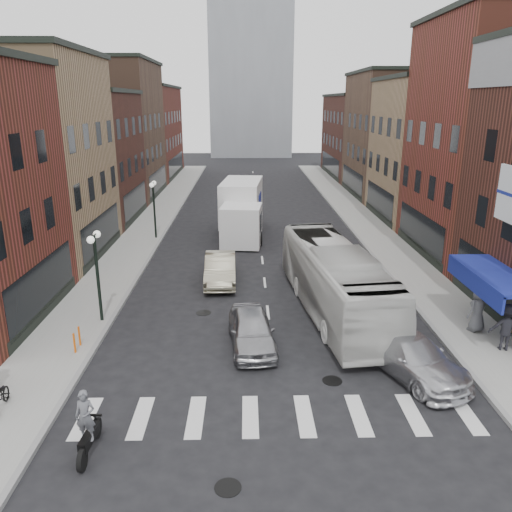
{
  "coord_description": "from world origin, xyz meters",
  "views": [
    {
      "loc": [
        -1.0,
        -16.37,
        9.4
      ],
      "look_at": [
        -0.53,
        6.07,
        2.42
      ],
      "focal_mm": 35.0,
      "sensor_mm": 36.0,
      "label": 1
    }
  ],
  "objects": [
    {
      "name": "streetlamp_far",
      "position": [
        -7.4,
        18.0,
        2.91
      ],
      "size": [
        0.32,
        1.22,
        4.11
      ],
      "color": "black",
      "rests_on": "ground"
    },
    {
      "name": "bldg_right_mid_b",
      "position": [
        14.99,
        24.0,
        5.65
      ],
      "size": [
        10.3,
        10.2,
        11.3
      ],
      "color": "#A18059",
      "rests_on": "ground"
    },
    {
      "name": "awning_blue",
      "position": [
        8.93,
        2.5,
        2.63
      ],
      "size": [
        1.8,
        5.0,
        0.78
      ],
      "color": "navy",
      "rests_on": "ground"
    },
    {
      "name": "bike_rack",
      "position": [
        -7.6,
        1.3,
        0.55
      ],
      "size": [
        0.08,
        0.68,
        0.8
      ],
      "color": "#D8590C",
      "rests_on": "sidewalk_left"
    },
    {
      "name": "motorcycle_rider",
      "position": [
        -5.38,
        -4.64,
        0.94
      ],
      "size": [
        0.57,
        1.97,
        2.01
      ],
      "rotation": [
        0.0,
        0.0,
        -0.07
      ],
      "color": "black",
      "rests_on": "ground"
    },
    {
      "name": "sidewalk_left",
      "position": [
        -8.5,
        22.0,
        0.07
      ],
      "size": [
        3.0,
        74.0,
        0.15
      ],
      "primitive_type": "cube",
      "color": "gray",
      "rests_on": "ground"
    },
    {
      "name": "box_truck",
      "position": [
        -1.31,
        18.99,
        1.89
      ],
      "size": [
        3.27,
        9.03,
        3.83
      ],
      "rotation": [
        0.0,
        0.0,
        -0.1
      ],
      "color": "white",
      "rests_on": "ground"
    },
    {
      "name": "streetlamp_near",
      "position": [
        -7.4,
        4.0,
        2.91
      ],
      "size": [
        0.32,
        1.22,
        4.11
      ],
      "color": "black",
      "rests_on": "ground"
    },
    {
      "name": "bldg_left_far_a",
      "position": [
        -14.99,
        35.0,
        6.65
      ],
      "size": [
        10.3,
        12.2,
        13.3
      ],
      "color": "#513728",
      "rests_on": "ground"
    },
    {
      "name": "ped_right_c",
      "position": [
        8.64,
        2.59,
        1.12
      ],
      "size": [
        1.13,
        0.99,
        1.94
      ],
      "primitive_type": "imported",
      "rotation": [
        0.0,
        0.0,
        3.64
      ],
      "color": "#53555A",
      "rests_on": "sidewalk_right"
    },
    {
      "name": "bldg_left_mid_b",
      "position": [
        -14.99,
        24.0,
        5.15
      ],
      "size": [
        10.3,
        10.2,
        10.3
      ],
      "color": "#452118",
      "rests_on": "ground"
    },
    {
      "name": "bldg_right_mid_a",
      "position": [
        15.0,
        14.0,
        7.15
      ],
      "size": [
        10.3,
        10.2,
        14.3
      ],
      "color": "maroon",
      "rests_on": "ground"
    },
    {
      "name": "crosswalk_stripes",
      "position": [
        0.0,
        -3.0,
        0.0
      ],
      "size": [
        12.0,
        2.2,
        0.01
      ],
      "primitive_type": "cube",
      "color": "silver",
      "rests_on": "ground"
    },
    {
      "name": "parked_bicycle",
      "position": [
        -8.68,
        -2.71,
        0.55
      ],
      "size": [
        0.73,
        1.57,
        0.79
      ],
      "primitive_type": "imported",
      "rotation": [
        0.0,
        0.0,
        0.14
      ],
      "color": "black",
      "rests_on": "sidewalk_left"
    },
    {
      "name": "curb_car",
      "position": [
        4.87,
        -0.5,
        0.72
      ],
      "size": [
        3.79,
        5.36,
        1.44
      ],
      "primitive_type": "imported",
      "rotation": [
        0.0,
        0.0,
        0.4
      ],
      "color": "silver",
      "rests_on": "ground"
    },
    {
      "name": "bldg_right_far_b",
      "position": [
        14.99,
        49.0,
        5.15
      ],
      "size": [
        10.3,
        16.2,
        10.3
      ],
      "color": "#452118",
      "rests_on": "ground"
    },
    {
      "name": "bldg_left_mid_a",
      "position": [
        -14.99,
        14.0,
        6.15
      ],
      "size": [
        10.3,
        10.2,
        12.3
      ],
      "color": "#A18059",
      "rests_on": "ground"
    },
    {
      "name": "sedan_left_near",
      "position": [
        -0.8,
        1.65,
        0.72
      ],
      "size": [
        2.11,
        4.39,
        1.45
      ],
      "primitive_type": "imported",
      "rotation": [
        0.0,
        0.0,
        0.1
      ],
      "color": "#A5A5A9",
      "rests_on": "ground"
    },
    {
      "name": "curb_right",
      "position": [
        7.0,
        22.0,
        0.0
      ],
      "size": [
        0.2,
        74.0,
        0.16
      ],
      "primitive_type": "cube",
      "color": "gray",
      "rests_on": "ground"
    },
    {
      "name": "ped_right_a",
      "position": [
        9.0,
        0.94,
        1.09
      ],
      "size": [
        1.33,
        0.9,
        1.88
      ],
      "primitive_type": "imported",
      "rotation": [
        0.0,
        0.0,
        2.87
      ],
      "color": "black",
      "rests_on": "sidewalk_right"
    },
    {
      "name": "transit_bus",
      "position": [
        3.06,
        5.01,
        1.58
      ],
      "size": [
        3.99,
        11.59,
        3.16
      ],
      "primitive_type": "imported",
      "rotation": [
        0.0,
        0.0,
        0.12
      ],
      "color": "silver",
      "rests_on": "ground"
    },
    {
      "name": "bldg_left_far_b",
      "position": [
        -14.99,
        49.0,
        5.65
      ],
      "size": [
        10.3,
        16.2,
        11.3
      ],
      "color": "maroon",
      "rests_on": "ground"
    },
    {
      "name": "distant_tower",
      "position": [
        0.0,
        78.0,
        25.0
      ],
      "size": [
        14.0,
        14.0,
        50.0
      ],
      "primitive_type": "cube",
      "color": "#9399A0",
      "rests_on": "ground"
    },
    {
      "name": "bldg_right_far_a",
      "position": [
        14.99,
        35.0,
        6.15
      ],
      "size": [
        10.3,
        12.2,
        12.3
      ],
      "color": "#513728",
      "rests_on": "ground"
    },
    {
      "name": "sidewalk_right",
      "position": [
        8.5,
        22.0,
        0.07
      ],
      "size": [
        3.0,
        74.0,
        0.15
      ],
      "primitive_type": "cube",
      "color": "gray",
      "rests_on": "ground"
    },
    {
      "name": "sedan_left_far",
      "position": [
        -2.39,
        9.11,
        0.77
      ],
      "size": [
        1.76,
        4.7,
        1.53
      ],
      "primitive_type": "imported",
      "rotation": [
        0.0,
        0.0,
        0.03
      ],
      "color": "#BCB598",
      "rests_on": "ground"
    },
    {
      "name": "curb_left",
      "position": [
        -7.0,
        22.0,
        0.0
      ],
      "size": [
        0.2,
        74.0,
        0.16
      ],
      "primitive_type": "cube",
      "color": "gray",
      "rests_on": "ground"
    },
    {
      "name": "ground",
      "position": [
        0.0,
        0.0,
        0.0
      ],
      "size": [
        160.0,
        160.0,
        0.0
      ],
      "primitive_type": "plane",
      "color": "black",
      "rests_on": "ground"
    }
  ]
}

